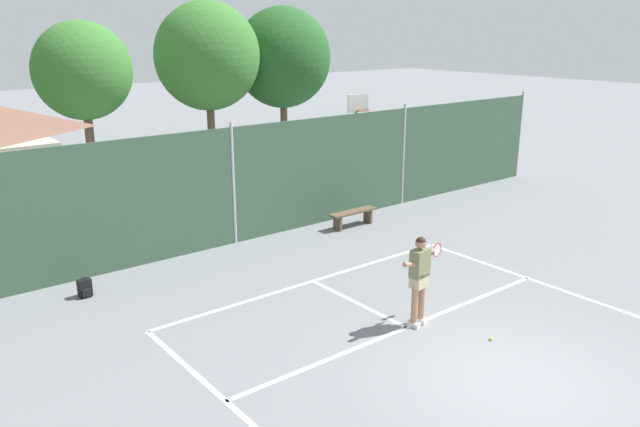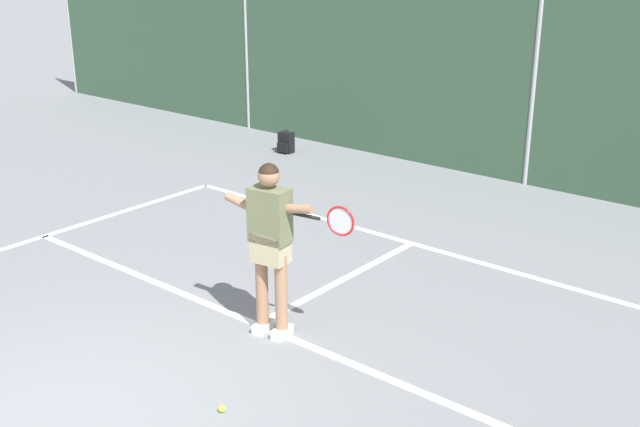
{
  "view_description": "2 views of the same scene",
  "coord_description": "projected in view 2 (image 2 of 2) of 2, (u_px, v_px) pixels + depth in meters",
  "views": [
    {
      "loc": [
        -8.3,
        -5.25,
        5.71
      ],
      "look_at": [
        0.17,
        5.44,
        1.64
      ],
      "focal_mm": 35.07,
      "sensor_mm": 36.0,
      "label": 1
    },
    {
      "loc": [
        5.2,
        -2.78,
        3.9
      ],
      "look_at": [
        0.05,
        3.48,
        1.0
      ],
      "focal_mm": 43.18,
      "sensor_mm": 36.0,
      "label": 2
    }
  ],
  "objects": [
    {
      "name": "court_markings",
      "position": [
        116.0,
        398.0,
        6.92
      ],
      "size": [
        8.3,
        11.1,
        0.01
      ],
      "color": "white",
      "rests_on": "ground"
    },
    {
      "name": "backpack_black",
      "position": [
        286.0,
        143.0,
        14.83
      ],
      "size": [
        0.29,
        0.26,
        0.46
      ],
      "color": "black",
      "rests_on": "ground"
    },
    {
      "name": "chainlink_fence",
      "position": [
        534.0,
        89.0,
        12.45
      ],
      "size": [
        26.09,
        0.09,
        3.35
      ],
      "color": "#38563D",
      "rests_on": "ground"
    },
    {
      "name": "clubhouse_building",
      "position": [
        335.0,
        7.0,
        19.18
      ],
      "size": [
        6.92,
        4.72,
        4.47
      ],
      "color": "beige",
      "rests_on": "ground"
    },
    {
      "name": "tennis_player",
      "position": [
        271.0,
        235.0,
        7.68
      ],
      "size": [
        1.41,
        0.4,
        1.85
      ],
      "color": "silver",
      "rests_on": "ground"
    },
    {
      "name": "tennis_ball",
      "position": [
        222.0,
        409.0,
        6.71
      ],
      "size": [
        0.07,
        0.07,
        0.07
      ],
      "primitive_type": "sphere",
      "color": "#CCE033",
      "rests_on": "ground"
    }
  ]
}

